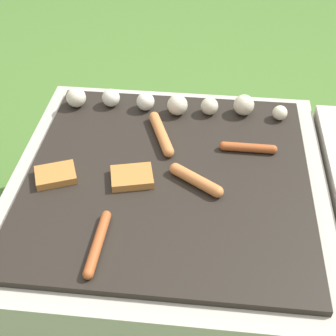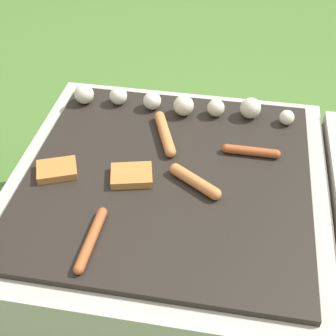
% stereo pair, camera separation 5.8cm
% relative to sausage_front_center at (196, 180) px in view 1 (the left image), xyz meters
% --- Properties ---
extents(ground_plane, '(14.00, 14.00, 0.00)m').
position_rel_sausage_front_center_xyz_m(ground_plane, '(-0.07, 0.03, -0.40)').
color(ground_plane, '#47702D').
extents(grill, '(0.79, 0.79, 0.38)m').
position_rel_sausage_front_center_xyz_m(grill, '(-0.07, 0.03, -0.21)').
color(grill, '#B2AA9E').
rests_on(grill, ground_plane).
extents(sausage_front_center, '(0.13, 0.10, 0.03)m').
position_rel_sausage_front_center_xyz_m(sausage_front_center, '(0.00, 0.00, 0.00)').
color(sausage_front_center, '#C6753D').
rests_on(sausage_front_center, grill).
extents(sausage_back_center, '(0.03, 0.18, 0.02)m').
position_rel_sausage_front_center_xyz_m(sausage_back_center, '(-0.19, -0.21, -0.00)').
color(sausage_back_center, '#A34C23').
rests_on(sausage_back_center, grill).
extents(sausage_mid_right, '(0.09, 0.18, 0.03)m').
position_rel_sausage_front_center_xyz_m(sausage_mid_right, '(-0.10, 0.17, -0.00)').
color(sausage_mid_right, '#C6753D').
rests_on(sausage_mid_right, grill).
extents(sausage_front_right, '(0.15, 0.02, 0.02)m').
position_rel_sausage_front_center_xyz_m(sausage_front_right, '(0.13, 0.14, -0.00)').
color(sausage_front_right, '#A34C23').
rests_on(sausage_front_right, grill).
extents(bread_slice_left, '(0.12, 0.10, 0.02)m').
position_rel_sausage_front_center_xyz_m(bread_slice_left, '(-0.34, -0.01, -0.00)').
color(bread_slice_left, '#B27033').
rests_on(bread_slice_left, grill).
extents(bread_slice_right, '(0.12, 0.10, 0.02)m').
position_rel_sausage_front_center_xyz_m(bread_slice_right, '(-0.16, -0.00, -0.00)').
color(bread_slice_right, '#B27033').
rests_on(bread_slice_right, grill).
extents(mushroom_row, '(0.64, 0.08, 0.06)m').
position_rel_sausage_front_center_xyz_m(mushroom_row, '(-0.09, 0.30, 0.01)').
color(mushroom_row, beige).
rests_on(mushroom_row, grill).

